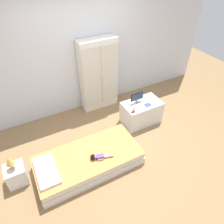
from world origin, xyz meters
TOP-DOWN VIEW (x-y plane):
  - ground_plane at (0.00, 0.00)m, footprint 10.00×10.00m
  - back_wall at (0.00, 1.57)m, footprint 6.40×0.05m
  - bed at (-0.70, -0.16)m, footprint 1.82×0.87m
  - pillow at (-1.41, -0.16)m, footprint 0.32×0.62m
  - doll at (-0.58, -0.29)m, footprint 0.39×0.18m
  - nightstand at (-1.86, 0.10)m, footprint 0.31×0.31m
  - table_lamp at (-1.86, 0.10)m, footprint 0.13×0.13m
  - wardrobe at (0.24, 1.38)m, footprint 0.84×0.32m
  - tv_stand at (0.79, 0.41)m, footprint 0.82×0.49m
  - tv_monitor at (0.70, 0.49)m, footprint 0.29×0.10m
  - rocking_horse_toy at (0.46, 0.24)m, footprint 0.09×0.04m
  - book_blue at (0.85, 0.30)m, footprint 0.13×0.09m

SIDE VIEW (x-z plane):
  - ground_plane at x=0.00m, z-range -0.02..0.00m
  - bed at x=-0.70m, z-range 0.00..0.27m
  - nightstand at x=-1.86m, z-range 0.00..0.35m
  - tv_stand at x=0.79m, z-range 0.00..0.51m
  - pillow at x=-1.41m, z-range 0.28..0.32m
  - doll at x=-0.58m, z-range 0.26..0.36m
  - book_blue at x=0.85m, z-range 0.51..0.52m
  - table_lamp at x=-1.86m, z-range 0.40..0.65m
  - rocking_horse_toy at x=0.46m, z-range 0.50..0.62m
  - tv_monitor at x=0.70m, z-range 0.53..0.76m
  - wardrobe at x=0.24m, z-range 0.00..1.65m
  - back_wall at x=0.00m, z-range 0.00..2.70m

